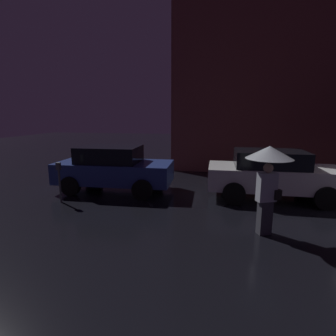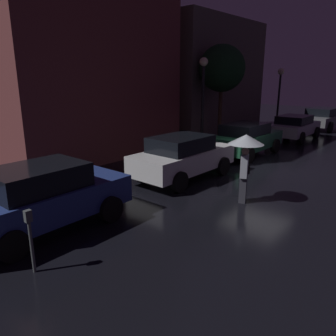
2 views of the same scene
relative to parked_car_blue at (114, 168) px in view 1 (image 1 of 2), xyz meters
The scene contains 5 objects.
building_facade_left 8.86m from the parked_car_blue, 43.73° to the left, with size 8.12×3.00×10.90m.
parked_car_blue is the anchor object (origin of this frame).
parked_car_white 5.31m from the parked_car_blue, ahead, with size 4.10×1.92×1.54m.
pedestrian_with_umbrella 5.40m from the parked_car_blue, 30.03° to the right, with size 0.99×0.99×1.99m.
parking_meter 1.89m from the parked_car_blue, 126.16° to the right, with size 0.12×0.10×1.24m.
Camera 1 is at (-5.08, -7.20, 2.62)m, focal length 28.00 mm.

